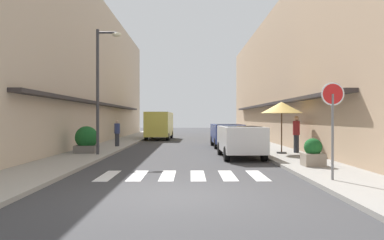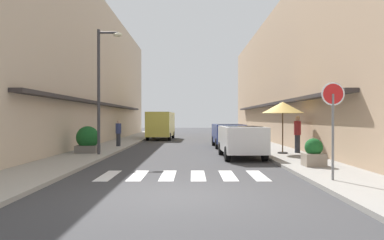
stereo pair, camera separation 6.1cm
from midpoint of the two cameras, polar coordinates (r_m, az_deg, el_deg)
name	(u,v)px [view 1 (the left image)]	position (r m, az deg, el deg)	size (l,w,h in m)	color
ground_plane	(187,145)	(25.46, -0.91, -3.85)	(91.35, 91.35, 0.00)	#38383A
sidewalk_left	(116,144)	(25.95, -11.62, -3.65)	(2.42, 58.13, 0.12)	#9E998E
sidewalk_right	(257,144)	(25.86, 9.84, -3.66)	(2.42, 58.13, 0.12)	gray
building_row_left	(67,71)	(28.08, -18.69, 7.10)	(5.50, 39.37, 10.35)	#C6B299
building_row_right	(306,77)	(27.88, 17.01, 6.28)	(5.50, 39.37, 9.52)	tan
crosswalk	(183,176)	(11.90, -1.58, -8.54)	(5.20, 2.20, 0.01)	silver
parked_car_near	(240,138)	(17.25, 7.33, -2.75)	(1.88, 4.29, 1.47)	silver
parked_car_mid	(227,133)	(23.47, 5.29, -1.95)	(1.88, 4.10, 1.47)	navy
delivery_van	(159,123)	(32.19, -5.07, -0.49)	(2.15, 5.46, 2.37)	#D8CC4C
round_street_sign	(333,105)	(10.97, 20.65, 2.16)	(0.65, 0.07, 2.71)	slate
street_lamp	(101,79)	(18.17, -13.85, 6.15)	(1.19, 0.28, 5.92)	#38383D
cafe_umbrella	(282,108)	(18.57, 13.51, 1.83)	(2.01, 2.01, 2.51)	#262626
planter_corner	(313,153)	(14.02, 17.98, -4.85)	(0.72, 0.72, 0.99)	gray
planter_midblock	(87,140)	(19.21, -15.99, -2.96)	(1.12, 1.12, 1.32)	slate
pedestrian_walking_near	(296,133)	(19.14, 15.64, -1.98)	(0.34, 0.34, 1.81)	#282B33
pedestrian_walking_far	(117,132)	(23.12, -11.51, -1.89)	(0.34, 0.34, 1.60)	#282B33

